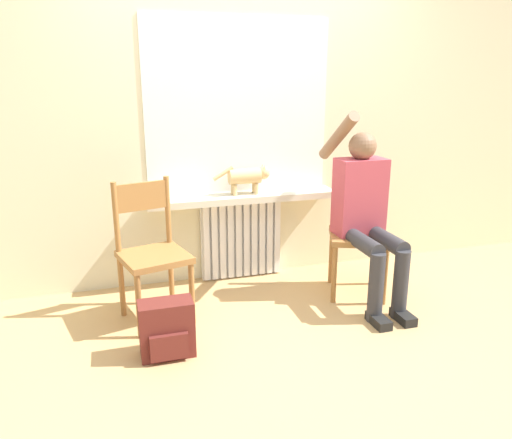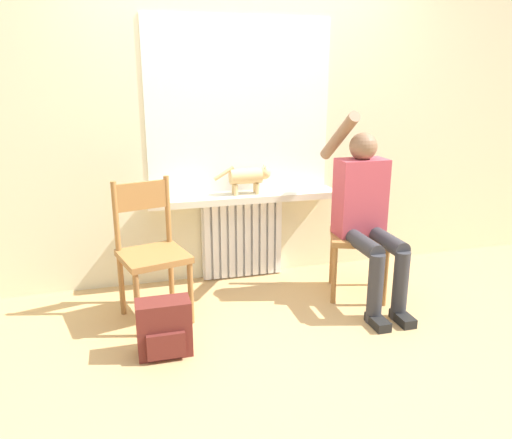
# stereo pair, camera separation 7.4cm
# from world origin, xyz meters

# --- Properties ---
(ground_plane) EXTENTS (12.00, 12.00, 0.00)m
(ground_plane) POSITION_xyz_m (0.00, 0.00, 0.00)
(ground_plane) COLOR tan
(wall_with_window) EXTENTS (7.00, 0.06, 2.70)m
(wall_with_window) POSITION_xyz_m (0.00, 1.23, 1.35)
(wall_with_window) COLOR beige
(wall_with_window) RESTS_ON ground_plane
(radiator) EXTENTS (0.63, 0.08, 0.63)m
(radiator) POSITION_xyz_m (-0.00, 1.15, 0.32)
(radiator) COLOR white
(radiator) RESTS_ON ground_plane
(windowsill) EXTENTS (1.44, 0.23, 0.05)m
(windowsill) POSITION_xyz_m (0.00, 1.08, 0.66)
(windowsill) COLOR beige
(windowsill) RESTS_ON radiator
(window_glass) EXTENTS (1.38, 0.01, 1.27)m
(window_glass) POSITION_xyz_m (0.00, 1.20, 1.32)
(window_glass) COLOR white
(window_glass) RESTS_ON windowsill
(chair_left) EXTENTS (0.49, 0.49, 0.91)m
(chair_left) POSITION_xyz_m (-0.73, 0.64, 0.47)
(chair_left) COLOR #9E6B38
(chair_left) RESTS_ON ground_plane
(chair_right) EXTENTS (0.52, 0.52, 0.91)m
(chair_right) POSITION_xyz_m (0.74, 0.64, 0.47)
(chair_right) COLOR #9E6B38
(chair_right) RESTS_ON ground_plane
(person) EXTENTS (0.36, 0.99, 1.32)m
(person) POSITION_xyz_m (0.72, 0.52, 0.66)
(person) COLOR #333338
(person) RESTS_ON ground_plane
(cat) EXTENTS (0.44, 0.11, 0.22)m
(cat) POSITION_xyz_m (0.04, 1.09, 0.82)
(cat) COLOR #DBB77A
(cat) RESTS_ON windowsill
(backpack) EXTENTS (0.30, 0.19, 0.33)m
(backpack) POSITION_xyz_m (-0.71, 0.14, 0.16)
(backpack) COLOR maroon
(backpack) RESTS_ON ground_plane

